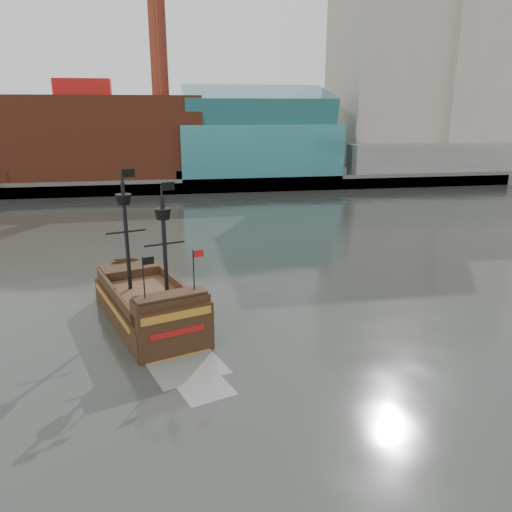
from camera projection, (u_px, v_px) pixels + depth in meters
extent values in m
plane|color=#242722|center=(300.00, 351.00, 31.84)|extent=(400.00, 400.00, 0.00)
cube|color=slate|center=(199.00, 169.00, 118.32)|extent=(220.00, 60.00, 2.00)
cube|color=#4C4C49|center=(210.00, 186.00, 90.41)|extent=(220.00, 1.00, 2.60)
cube|color=maroon|center=(87.00, 138.00, 93.28)|extent=(42.00, 18.00, 15.00)
cube|color=#2B6E74|center=(257.00, 150.00, 97.57)|extent=(30.00, 16.00, 10.00)
cube|color=#A29886|center=(386.00, 59.00, 106.99)|extent=(20.00, 22.00, 46.00)
cube|color=#A49B8A|center=(471.00, 78.00, 107.43)|extent=(18.00, 18.00, 38.00)
cube|color=#A29886|center=(396.00, 53.00, 123.87)|extent=(24.00, 20.00, 52.00)
cube|color=slate|center=(445.00, 159.00, 100.85)|extent=(40.00, 6.00, 6.00)
cylinder|color=maroon|center=(158.00, 34.00, 92.28)|extent=(3.20, 3.20, 22.00)
cube|color=#2B6E74|center=(257.00, 107.00, 95.29)|extent=(28.00, 14.94, 8.78)
cube|color=black|center=(149.00, 314.00, 36.07)|extent=(8.51, 12.92, 2.59)
cube|color=#4A311B|center=(147.00, 295.00, 35.66)|extent=(7.66, 11.63, 0.30)
cube|color=black|center=(129.00, 272.00, 39.58)|extent=(4.78, 3.61, 1.00)
cube|color=black|center=(171.00, 310.00, 31.09)|extent=(5.00, 3.01, 1.79)
cube|color=black|center=(177.00, 339.00, 30.77)|extent=(4.71, 1.78, 3.99)
cube|color=#AF7322|center=(177.00, 316.00, 30.20)|extent=(4.28, 1.49, 0.50)
cube|color=maroon|center=(178.00, 332.00, 30.51)|extent=(3.33, 1.18, 0.40)
cylinder|color=black|center=(127.00, 237.00, 35.39)|extent=(0.35, 0.35, 7.77)
cylinder|color=black|center=(165.00, 249.00, 33.49)|extent=(0.35, 0.35, 7.18)
cone|color=black|center=(124.00, 199.00, 34.63)|extent=(1.39, 1.39, 0.70)
cone|color=black|center=(163.00, 214.00, 32.81)|extent=(1.39, 1.39, 0.70)
cube|color=black|center=(128.00, 173.00, 34.32)|extent=(0.86, 0.31, 0.55)
cube|color=black|center=(168.00, 186.00, 32.51)|extent=(0.86, 0.31, 0.55)
cube|color=gray|center=(188.00, 368.00, 29.70)|extent=(5.15, 4.74, 0.02)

